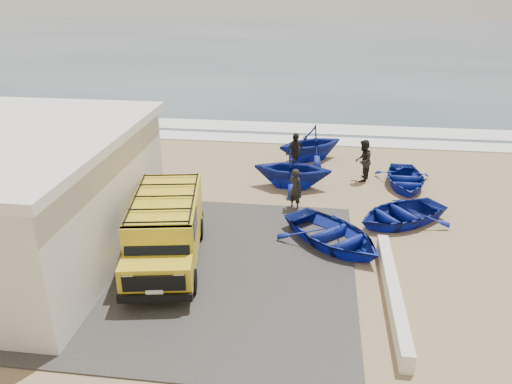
{
  "coord_description": "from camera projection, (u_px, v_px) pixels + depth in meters",
  "views": [
    {
      "loc": [
        2.62,
        -15.52,
        8.75
      ],
      "look_at": [
        0.39,
        1.63,
        1.2
      ],
      "focal_mm": 35.0,
      "sensor_mm": 36.0,
      "label": 1
    }
  ],
  "objects": [
    {
      "name": "building",
      "position": [
        0.0,
        197.0,
        16.12
      ],
      "size": [
        8.4,
        9.4,
        4.3
      ],
      "color": "silver",
      "rests_on": "ground"
    },
    {
      "name": "fisherman_back",
      "position": [
        295.0,
        153.0,
        23.79
      ],
      "size": [
        1.11,
        1.15,
        1.92
      ],
      "primitive_type": "imported",
      "rotation": [
        0.0,
        0.0,
        0.83
      ],
      "color": "black",
      "rests_on": "ground"
    },
    {
      "name": "ocean",
      "position": [
        304.0,
        44.0,
        68.81
      ],
      "size": [
        180.0,
        88.0,
        0.01
      ],
      "primitive_type": "cube",
      "color": "#385166",
      "rests_on": "ground"
    },
    {
      "name": "boat_mid_left",
      "position": [
        292.0,
        168.0,
        22.02
      ],
      "size": [
        3.64,
        3.21,
        1.81
      ],
      "primitive_type": "imported",
      "rotation": [
        0.0,
        0.0,
        1.5
      ],
      "color": "navy",
      "rests_on": "ground"
    },
    {
      "name": "van",
      "position": [
        166.0,
        228.0,
        16.14
      ],
      "size": [
        2.94,
        5.57,
        2.27
      ],
      "rotation": [
        0.0,
        0.0,
        0.17
      ],
      "color": "gold",
      "rests_on": "ground"
    },
    {
      "name": "boat_far_left",
      "position": [
        310.0,
        143.0,
        25.3
      ],
      "size": [
        4.5,
        4.34,
        1.82
      ],
      "primitive_type": "imported",
      "rotation": [
        0.0,
        0.0,
        -1.03
      ],
      "color": "navy",
      "rests_on": "ground"
    },
    {
      "name": "boat_mid_right",
      "position": [
        405.0,
        179.0,
        22.32
      ],
      "size": [
        2.58,
        3.55,
        0.72
      ],
      "primitive_type": "imported",
      "rotation": [
        0.0,
        0.0,
        -0.02
      ],
      "color": "navy",
      "rests_on": "ground"
    },
    {
      "name": "fisherman_middle",
      "position": [
        363.0,
        161.0,
        22.72
      ],
      "size": [
        0.97,
        1.11,
        1.95
      ],
      "primitive_type": "imported",
      "rotation": [
        0.0,
        0.0,
        -1.85
      ],
      "color": "black",
      "rests_on": "ground"
    },
    {
      "name": "fisherman_front",
      "position": [
        295.0,
        189.0,
        20.03
      ],
      "size": [
        0.75,
        0.68,
        1.71
      ],
      "primitive_type": "imported",
      "rotation": [
        0.0,
        0.0,
        2.57
      ],
      "color": "black",
      "rests_on": "ground"
    },
    {
      "name": "parapet",
      "position": [
        393.0,
        292.0,
        14.49
      ],
      "size": [
        0.35,
        6.0,
        0.55
      ],
      "primitive_type": "cube",
      "color": "silver",
      "rests_on": "ground"
    },
    {
      "name": "slab",
      "position": [
        169.0,
        265.0,
        16.32
      ],
      "size": [
        12.0,
        10.0,
        0.05
      ],
      "primitive_type": "cube",
      "color": "#3E3B39",
      "rests_on": "ground"
    },
    {
      "name": "ground",
      "position": [
        239.0,
        240.0,
        17.92
      ],
      "size": [
        160.0,
        160.0,
        0.0
      ],
      "primitive_type": "plane",
      "color": "#9B825A"
    },
    {
      "name": "surf_line",
      "position": [
        272.0,
        139.0,
        28.81
      ],
      "size": [
        180.0,
        1.6,
        0.06
      ],
      "primitive_type": "cube",
      "color": "white",
      "rests_on": "ground"
    },
    {
      "name": "surf_wash",
      "position": [
        276.0,
        127.0,
        31.09
      ],
      "size": [
        180.0,
        2.2,
        0.04
      ],
      "primitive_type": "cube",
      "color": "white",
      "rests_on": "ground"
    },
    {
      "name": "boat_near_left",
      "position": [
        333.0,
        234.0,
        17.42
      ],
      "size": [
        4.93,
        4.96,
        0.85
      ],
      "primitive_type": "imported",
      "rotation": [
        0.0,
        0.0,
        0.77
      ],
      "color": "navy",
      "rests_on": "ground"
    },
    {
      "name": "boat_near_right",
      "position": [
        400.0,
        214.0,
        19.01
      ],
      "size": [
        4.65,
        4.37,
        0.78
      ],
      "primitive_type": "imported",
      "rotation": [
        0.0,
        0.0,
        -0.97
      ],
      "color": "navy",
      "rests_on": "ground"
    }
  ]
}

